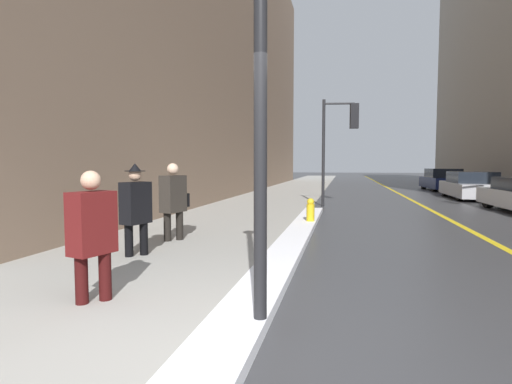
% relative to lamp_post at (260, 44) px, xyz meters
% --- Properties ---
extents(ground_plane, '(160.00, 160.00, 0.00)m').
position_rel_lamp_post_xyz_m(ground_plane, '(-0.38, -0.65, -2.58)').
color(ground_plane, '#38383A').
extents(sidewalk_slab, '(4.00, 80.00, 0.01)m').
position_rel_lamp_post_xyz_m(sidewalk_slab, '(-2.38, 14.35, -2.57)').
color(sidewalk_slab, '#9E9B93').
rests_on(sidewalk_slab, ground).
extents(road_centre_stripe, '(0.16, 80.00, 0.00)m').
position_rel_lamp_post_xyz_m(road_centre_stripe, '(3.62, 14.35, -2.57)').
color(road_centre_stripe, gold).
rests_on(road_centre_stripe, ground).
extents(snow_bank_curb, '(0.56, 10.92, 0.13)m').
position_rel_lamp_post_xyz_m(snow_bank_curb, '(-0.21, 4.18, -2.51)').
color(snow_bank_curb, white).
rests_on(snow_bank_curb, ground).
extents(building_facade_left, '(6.00, 36.00, 17.05)m').
position_rel_lamp_post_xyz_m(building_facade_left, '(-7.38, 19.35, 5.95)').
color(building_facade_left, '#846B56').
rests_on(building_facade_left, ground).
extents(lamp_post, '(0.28, 0.28, 4.23)m').
position_rel_lamp_post_xyz_m(lamp_post, '(0.00, 0.00, 0.00)').
color(lamp_post, black).
rests_on(lamp_post, ground).
extents(traffic_light_near, '(1.31, 0.44, 3.90)m').
position_rel_lamp_post_xyz_m(traffic_light_near, '(0.64, 11.52, 0.25)').
color(traffic_light_near, black).
rests_on(traffic_light_near, ground).
extents(pedestrian_in_glasses, '(0.40, 0.53, 1.46)m').
position_rel_lamp_post_xyz_m(pedestrian_in_glasses, '(-1.96, 0.35, -1.76)').
color(pedestrian_in_glasses, '#340C0C').
rests_on(pedestrian_in_glasses, ground).
extents(pedestrian_in_fedora, '(0.41, 0.54, 1.55)m').
position_rel_lamp_post_xyz_m(pedestrian_in_fedora, '(-2.64, 2.51, -1.73)').
color(pedestrian_in_fedora, black).
rests_on(pedestrian_in_fedora, ground).
extents(pedestrian_with_shoulder_bag, '(0.43, 0.74, 1.56)m').
position_rel_lamp_post_xyz_m(pedestrian_with_shoulder_bag, '(-2.59, 3.92, -1.71)').
color(pedestrian_with_shoulder_bag, black).
rests_on(pedestrian_with_shoulder_bag, ground).
extents(parked_car_silver, '(1.86, 4.51, 1.23)m').
position_rel_lamp_post_xyz_m(parked_car_silver, '(6.33, 16.18, -2.00)').
color(parked_car_silver, '#B2B2B7').
rests_on(parked_car_silver, ground).
extents(parked_car_navy, '(1.91, 4.34, 1.31)m').
position_rel_lamp_post_xyz_m(parked_car_navy, '(6.53, 22.38, -1.96)').
color(parked_car_navy, navy).
rests_on(parked_car_navy, ground).
extents(fire_hydrant, '(0.20, 0.20, 0.70)m').
position_rel_lamp_post_xyz_m(fire_hydrant, '(-0.07, 6.46, -2.23)').
color(fire_hydrant, gold).
rests_on(fire_hydrant, ground).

